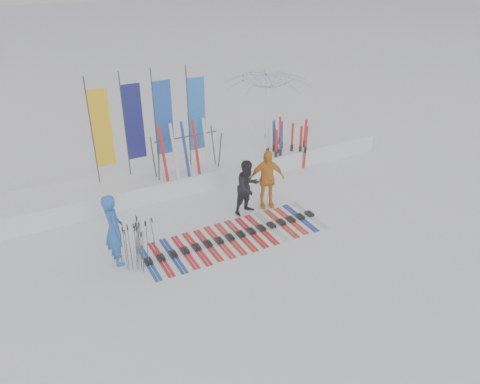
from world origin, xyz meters
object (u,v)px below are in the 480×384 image
person_yellow (267,179)px  ski_rack (187,149)px  person_blue (114,230)px  person_black (248,187)px  tent_canopy (267,109)px  ski_row (236,236)px

person_yellow → ski_rack: 2.68m
person_blue → person_black: size_ratio=1.14×
person_blue → tent_canopy: tent_canopy is taller
ski_rack → person_yellow: bearing=-52.4°
person_blue → tent_canopy: (7.01, 4.61, 0.54)m
person_blue → tent_canopy: 8.41m
person_yellow → ski_row: bearing=-129.7°
tent_canopy → person_blue: bearing=-146.7°
ski_row → person_black: bearing=47.5°
person_black → person_yellow: 0.67m
person_blue → ski_row: bearing=-98.9°
person_yellow → tent_canopy: 4.65m
person_blue → ski_rack: size_ratio=0.91×
tent_canopy → ski_row: size_ratio=0.65×
tent_canopy → ski_row: tent_canopy is taller
ski_row → ski_rack: bearing=90.4°
person_black → tent_canopy: size_ratio=0.50×
person_yellow → tent_canopy: (2.38, 3.95, 0.58)m
person_black → person_yellow: bearing=-7.1°
ski_rack → ski_row: bearing=-89.6°
ski_row → person_blue: bearing=172.3°
person_blue → person_yellow: size_ratio=1.04×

